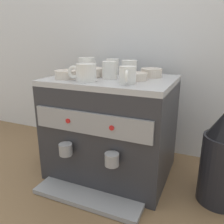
% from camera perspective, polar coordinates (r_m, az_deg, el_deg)
% --- Properties ---
extents(ground_plane, '(4.00, 4.00, 0.00)m').
position_cam_1_polar(ground_plane, '(1.24, 0.00, -13.93)').
color(ground_plane, brown).
extents(tiled_backsplash_wall, '(2.80, 0.03, 1.16)m').
position_cam_1_polar(tiled_backsplash_wall, '(1.38, 5.86, 14.64)').
color(tiled_backsplash_wall, silver).
rests_on(tiled_backsplash_wall, ground_plane).
extents(espresso_machine, '(0.56, 0.53, 0.48)m').
position_cam_1_polar(espresso_machine, '(1.13, -0.09, -3.73)').
color(espresso_machine, '#2D2D33').
rests_on(espresso_machine, ground_plane).
extents(ceramic_cup_0, '(0.08, 0.10, 0.07)m').
position_cam_1_polar(ceramic_cup_0, '(1.13, 4.17, 10.74)').
color(ceramic_cup_0, white).
rests_on(ceramic_cup_0, espresso_machine).
extents(ceramic_cup_1, '(0.08, 0.12, 0.08)m').
position_cam_1_polar(ceramic_cup_1, '(1.23, -6.08, 11.34)').
color(ceramic_cup_1, white).
rests_on(ceramic_cup_1, espresso_machine).
extents(ceramic_cup_2, '(0.09, 0.08, 0.08)m').
position_cam_1_polar(ceramic_cup_2, '(1.18, 0.00, 11.10)').
color(ceramic_cup_2, white).
rests_on(ceramic_cup_2, espresso_machine).
extents(ceramic_cup_3, '(0.07, 0.10, 0.07)m').
position_cam_1_polar(ceramic_cup_3, '(0.92, 3.82, 9.02)').
color(ceramic_cup_3, white).
rests_on(ceramic_cup_3, espresso_machine).
extents(ceramic_cup_4, '(0.12, 0.08, 0.07)m').
position_cam_1_polar(ceramic_cup_4, '(0.98, -6.60, 9.59)').
color(ceramic_cup_4, white).
rests_on(ceramic_cup_4, espresso_machine).
extents(ceramic_cup_5, '(0.08, 0.10, 0.08)m').
position_cam_1_polar(ceramic_cup_5, '(1.05, -0.60, 10.32)').
color(ceramic_cup_5, white).
rests_on(ceramic_cup_5, espresso_machine).
extents(ceramic_bowl_0, '(0.10, 0.10, 0.04)m').
position_cam_1_polar(ceramic_bowl_0, '(1.06, -11.26, 8.97)').
color(ceramic_bowl_0, beige).
rests_on(ceramic_bowl_0, espresso_machine).
extents(ceramic_bowl_1, '(0.10, 0.10, 0.04)m').
position_cam_1_polar(ceramic_bowl_1, '(1.10, 9.62, 9.44)').
color(ceramic_bowl_1, beige).
rests_on(ceramic_bowl_1, espresso_machine).
extents(ceramic_bowl_2, '(0.13, 0.13, 0.04)m').
position_cam_1_polar(ceramic_bowl_2, '(1.12, -5.17, 9.69)').
color(ceramic_bowl_2, beige).
rests_on(ceramic_bowl_2, espresso_machine).
extents(ceramic_bowl_3, '(0.10, 0.10, 0.03)m').
position_cam_1_polar(ceramic_bowl_3, '(1.01, 5.77, 8.68)').
color(ceramic_bowl_3, beige).
rests_on(ceramic_bowl_3, espresso_machine).
extents(coffee_grinder, '(0.18, 0.18, 0.42)m').
position_cam_1_polar(coffee_grinder, '(1.03, 25.90, -9.94)').
color(coffee_grinder, black).
rests_on(coffee_grinder, ground_plane).
extents(milk_pitcher, '(0.11, 0.11, 0.15)m').
position_cam_1_polar(milk_pitcher, '(1.39, -14.71, -7.49)').
color(milk_pitcher, '#B7B7BC').
rests_on(milk_pitcher, ground_plane).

